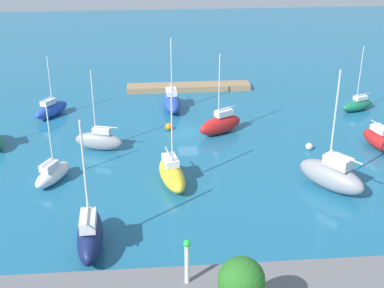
{
  "coord_description": "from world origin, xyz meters",
  "views": [
    {
      "loc": [
        4.55,
        61.17,
        27.14
      ],
      "look_at": [
        0.0,
        6.47,
        1.5
      ],
      "focal_mm": 50.02,
      "sensor_mm": 36.0,
      "label": 1
    }
  ],
  "objects": [
    {
      "name": "harbor_beacon",
      "position": [
        2.31,
        29.89,
        3.41
      ],
      "size": [
        0.56,
        0.56,
        3.73
      ],
      "color": "silver",
      "rests_on": "breakwater"
    },
    {
      "name": "mooring_buoy_orange",
      "position": [
        2.34,
        -1.21,
        0.45
      ],
      "size": [
        0.9,
        0.9,
        0.9
      ],
      "primitive_type": "sphere",
      "color": "orange",
      "rests_on": "water"
    },
    {
      "name": "sailboat_white_mid_basin",
      "position": [
        14.91,
        11.35,
        0.97
      ],
      "size": [
        4.1,
        5.73,
        9.04
      ],
      "rotation": [
        0.0,
        0.0,
        4.25
      ],
      "color": "white",
      "rests_on": "water"
    },
    {
      "name": "sailboat_gray_center_basin",
      "position": [
        10.68,
        3.91,
        1.2
      ],
      "size": [
        5.96,
        3.2,
        9.67
      ],
      "rotation": [
        0.0,
        0.0,
        6.0
      ],
      "color": "gray",
      "rests_on": "water"
    },
    {
      "name": "sailboat_green_lone_north",
      "position": [
        -23.94,
        -5.76,
        0.89
      ],
      "size": [
        5.38,
        3.52,
        9.1
      ],
      "rotation": [
        0.0,
        0.0,
        0.39
      ],
      "color": "#19724C",
      "rests_on": "water"
    },
    {
      "name": "park_tree_west",
      "position": [
        -0.85,
        34.36,
        4.81
      ],
      "size": [
        3.08,
        3.08,
        5.3
      ],
      "color": "brown",
      "rests_on": "shoreline_park"
    },
    {
      "name": "pier_dock",
      "position": [
        -1.38,
        -16.45,
        0.42
      ],
      "size": [
        18.79,
        2.79,
        0.84
      ],
      "primitive_type": "cube",
      "color": "#997A56",
      "rests_on": "ground"
    },
    {
      "name": "sailboat_navy_near_pier",
      "position": [
        9.93,
        23.61,
        1.55
      ],
      "size": [
        2.38,
        7.44,
        11.67
      ],
      "rotation": [
        0.0,
        0.0,
        4.75
      ],
      "color": "#141E4C",
      "rests_on": "water"
    },
    {
      "name": "sailboat_red_outer_mooring",
      "position": [
        -22.22,
        6.51,
        1.14
      ],
      "size": [
        3.76,
        6.56,
        10.7
      ],
      "rotation": [
        0.0,
        0.0,
        1.86
      ],
      "color": "red",
      "rests_on": "water"
    },
    {
      "name": "sailboat_red_along_channel",
      "position": [
        -4.07,
        0.44,
        1.29
      ],
      "size": [
        6.22,
        4.61,
        10.3
      ],
      "rotation": [
        0.0,
        0.0,
        0.52
      ],
      "color": "red",
      "rests_on": "water"
    },
    {
      "name": "water",
      "position": [
        0.0,
        0.0,
        0.0
      ],
      "size": [
        160.0,
        160.0,
        0.0
      ],
      "primitive_type": "plane",
      "color": "#1E668C",
      "rests_on": "ground"
    },
    {
      "name": "sailboat_gray_far_north",
      "position": [
        -13.39,
        15.11,
        1.56
      ],
      "size": [
        6.6,
        7.54,
        12.45
      ],
      "rotation": [
        0.0,
        0.0,
        5.36
      ],
      "color": "gray",
      "rests_on": "water"
    },
    {
      "name": "breakwater",
      "position": [
        0.0,
        29.89,
        0.63
      ],
      "size": [
        58.64,
        3.79,
        1.25
      ],
      "primitive_type": "cube",
      "color": "slate",
      "rests_on": "ground"
    },
    {
      "name": "sailboat_blue_inner_mooring",
      "position": [
        1.59,
        -8.36,
        1.16
      ],
      "size": [
        2.62,
        6.88,
        10.18
      ],
      "rotation": [
        0.0,
        0.0,
        1.61
      ],
      "color": "#2347B2",
      "rests_on": "water"
    },
    {
      "name": "sailboat_blue_far_south",
      "position": [
        17.84,
        -7.08,
        1.05
      ],
      "size": [
        4.62,
        5.68,
        8.33
      ],
      "rotation": [
        0.0,
        0.0,
        4.11
      ],
      "color": "#2347B2",
      "rests_on": "water"
    },
    {
      "name": "sailboat_yellow_west_end",
      "position": [
        2.61,
        12.84,
        1.19
      ],
      "size": [
        3.49,
        7.14,
        10.07
      ],
      "rotation": [
        0.0,
        0.0,
        1.76
      ],
      "color": "yellow",
      "rests_on": "water"
    },
    {
      "name": "mooring_buoy_white",
      "position": [
        -13.82,
        5.95,
        0.42
      ],
      "size": [
        0.83,
        0.83,
        0.83
      ],
      "primitive_type": "sphere",
      "color": "white",
      "rests_on": "water"
    }
  ]
}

